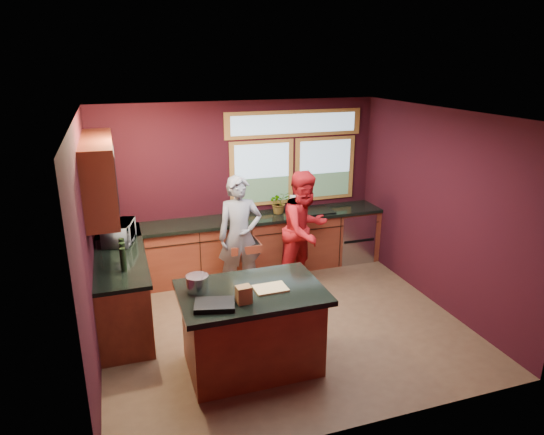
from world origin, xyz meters
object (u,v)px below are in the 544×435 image
cutting_board (270,288)px  stock_pot (197,284)px  person_grey (240,236)px  island (252,328)px  person_red (305,230)px

cutting_board → stock_pot: stock_pot is taller
person_grey → cutting_board: bearing=-90.4°
island → cutting_board: size_ratio=4.43×
person_red → stock_pot: size_ratio=7.44×
person_red → cutting_board: person_red is taller
person_red → stock_pot: person_red is taller
island → person_grey: 1.90m
stock_pot → cutting_board: bearing=-14.9°
island → person_red: bearing=52.5°
person_red → person_grey: bearing=149.9°
cutting_board → person_grey: bearing=85.3°
island → person_red: person_red is taller
island → person_red: 2.21m
island → person_grey: size_ratio=0.88×
island → person_red: (1.32, 1.72, 0.41)m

